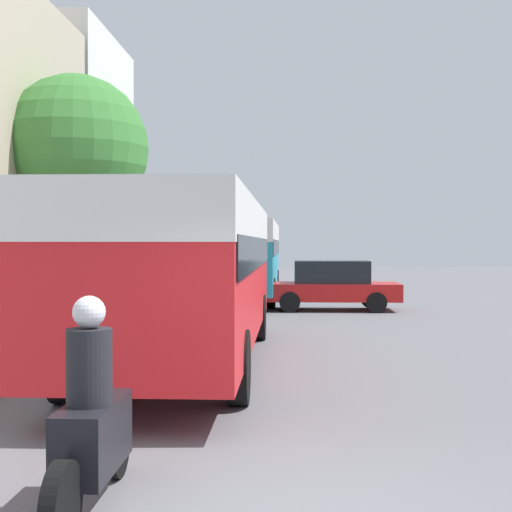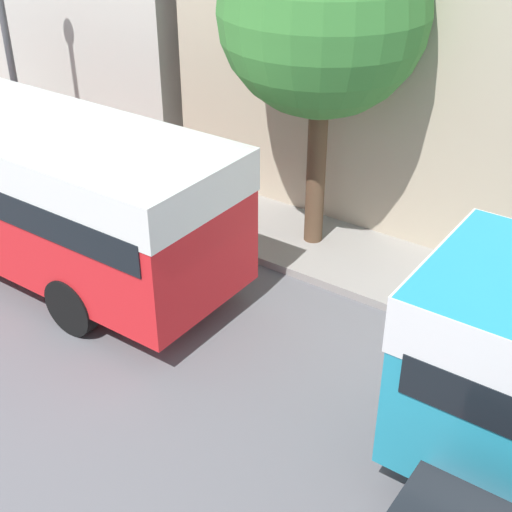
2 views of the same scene
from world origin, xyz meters
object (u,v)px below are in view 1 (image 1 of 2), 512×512
(bus_lead, at_px, (186,258))
(motorcycle_behind_lead, at_px, (92,426))
(pedestrian_walking_away, at_px, (171,267))
(car_crossing, at_px, (331,285))
(bus_following, at_px, (243,250))

(bus_lead, distance_m, motorcycle_behind_lead, 7.07)
(motorcycle_behind_lead, xyz_separation_m, pedestrian_walking_away, (-3.65, 25.42, 0.41))
(pedestrian_walking_away, bearing_deg, motorcycle_behind_lead, -81.84)
(motorcycle_behind_lead, distance_m, car_crossing, 17.43)
(bus_lead, distance_m, pedestrian_walking_away, 18.78)
(car_crossing, bearing_deg, motorcycle_behind_lead, -9.57)
(motorcycle_behind_lead, height_order, pedestrian_walking_away, pedestrian_walking_away)
(motorcycle_behind_lead, height_order, car_crossing, motorcycle_behind_lead)
(bus_following, height_order, pedestrian_walking_away, bus_following)
(pedestrian_walking_away, bearing_deg, car_crossing, -51.50)
(bus_lead, xyz_separation_m, bus_following, (0.10, 14.16, 0.02))
(bus_following, xyz_separation_m, pedestrian_walking_away, (-3.48, 4.30, -0.79))
(bus_lead, bearing_deg, car_crossing, 72.82)
(pedestrian_walking_away, bearing_deg, bus_lead, -79.61)
(bus_lead, height_order, motorcycle_behind_lead, bus_lead)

